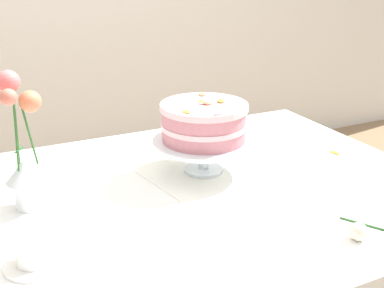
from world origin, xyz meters
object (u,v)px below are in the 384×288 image
at_px(flower_vase, 24,155).
at_px(dining_table, 186,228).
at_px(layer_cake, 204,122).
at_px(cake_stand, 204,145).
at_px(fallen_rose, 359,231).
at_px(teacup, 34,255).

bearing_deg(flower_vase, dining_table, -18.45).
relative_size(dining_table, layer_cake, 5.76).
distance_m(dining_table, layer_cake, 0.30).
height_order(cake_stand, fallen_rose, cake_stand).
height_order(cake_stand, layer_cake, layer_cake).
xyz_separation_m(teacup, fallen_rose, (0.65, -0.21, -0.00)).
height_order(cake_stand, teacup, cake_stand).
bearing_deg(fallen_rose, teacup, 162.34).
bearing_deg(fallen_rose, flower_vase, 143.05).
relative_size(layer_cake, fallen_rose, 2.13).
height_order(dining_table, teacup, teacup).
xyz_separation_m(cake_stand, flower_vase, (-0.48, 0.00, 0.05)).
bearing_deg(teacup, cake_stand, 26.71).
bearing_deg(dining_table, layer_cake, 46.88).
distance_m(layer_cake, fallen_rose, 0.51).
relative_size(cake_stand, flower_vase, 0.85).
bearing_deg(cake_stand, layer_cake, -33.89).
bearing_deg(layer_cake, fallen_rose, -73.04).
bearing_deg(cake_stand, teacup, -153.29).
distance_m(cake_stand, layer_cake, 0.07).
bearing_deg(teacup, flower_vase, 83.30).
bearing_deg(dining_table, fallen_rose, -53.66).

